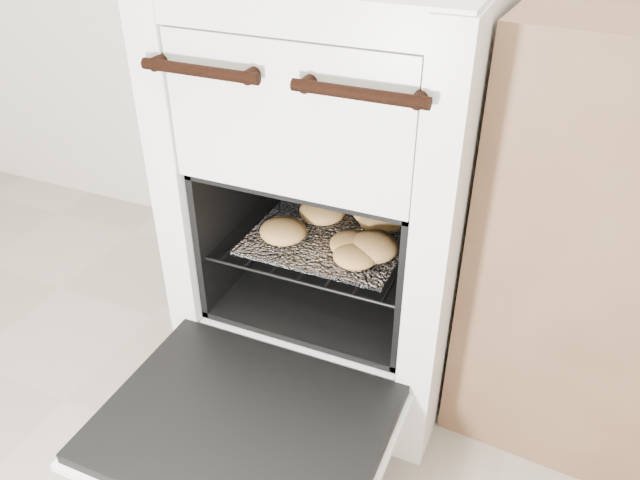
{
  "coord_description": "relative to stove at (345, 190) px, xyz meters",
  "views": [
    {
      "loc": [
        0.65,
        -0.04,
        1.14
      ],
      "look_at": [
        0.2,
        1.01,
        0.41
      ],
      "focal_mm": 35.0,
      "sensor_mm": 36.0,
      "label": 1
    }
  ],
  "objects": [
    {
      "name": "foil_sheet",
      "position": [
        -0.0,
        -0.09,
        -0.07
      ],
      "size": [
        0.35,
        0.31,
        0.01
      ],
      "primitive_type": "cube",
      "color": "silver",
      "rests_on": "oven_rack"
    },
    {
      "name": "oven_door",
      "position": [
        -0.0,
        -0.51,
        -0.25
      ],
      "size": [
        0.55,
        0.43,
        0.04
      ],
      "color": "black",
      "rests_on": "stove"
    },
    {
      "name": "stove",
      "position": [
        0.0,
        0.0,
        0.0
      ],
      "size": [
        0.61,
        0.68,
        0.94
      ],
      "color": "silver",
      "rests_on": "ground"
    },
    {
      "name": "oven_rack",
      "position": [
        -0.0,
        -0.07,
        -0.08
      ],
      "size": [
        0.44,
        0.43,
        0.01
      ],
      "color": "black",
      "rests_on": "stove"
    },
    {
      "name": "baked_rolls",
      "position": [
        0.04,
        -0.09,
        -0.05
      ],
      "size": [
        0.33,
        0.3,
        0.05
      ],
      "color": "tan",
      "rests_on": "foil_sheet"
    }
  ]
}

